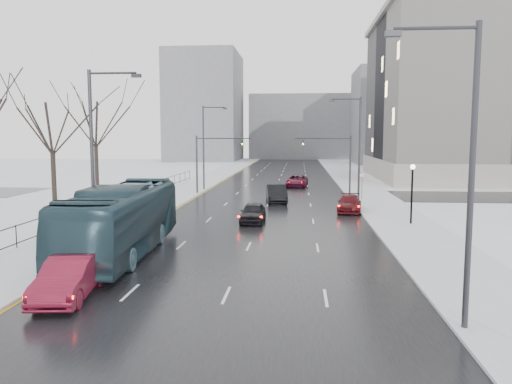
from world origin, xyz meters
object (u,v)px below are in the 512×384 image
(lamppost_r_mid, at_px, (412,185))
(sedan_right_far, at_px, (349,204))
(streetlight_r_mid, at_px, (357,145))
(sedan_center_near, at_px, (253,213))
(sedan_left_near, at_px, (69,278))
(sedan_right_near, at_px, (276,194))
(streetlight_l_far, at_px, (205,143))
(tree_park_d, at_px, (55,212))
(mast_signal_left, at_px, (206,157))
(streetlight_l_near, at_px, (96,151))
(streetlight_r_near, at_px, (465,162))
(no_uturn_sign, at_px, (362,178))
(sedan_right_cross, at_px, (297,181))
(mast_signal_right, at_px, (340,158))
(bus, at_px, (123,220))
(tree_park_e, at_px, (98,198))

(lamppost_r_mid, bearing_deg, sedan_right_far, 121.78)
(streetlight_r_mid, distance_m, sedan_center_near, 13.94)
(sedan_left_near, height_order, sedan_right_near, sedan_right_near)
(streetlight_l_far, bearing_deg, tree_park_d, -118.15)
(streetlight_r_mid, relative_size, mast_signal_left, 1.54)
(streetlight_r_mid, relative_size, streetlight_l_near, 1.00)
(streetlight_r_near, bearing_deg, lamppost_r_mid, 81.94)
(streetlight_l_near, xyz_separation_m, mast_signal_left, (0.84, 28.00, -1.51))
(streetlight_r_near, bearing_deg, tree_park_d, 137.25)
(no_uturn_sign, xyz_separation_m, sedan_right_cross, (-6.53, 12.94, -1.52))
(streetlight_l_far, height_order, sedan_right_near, streetlight_l_far)
(streetlight_l_near, xyz_separation_m, streetlight_l_far, (0.00, 32.00, 0.00))
(streetlight_r_near, height_order, mast_signal_right, streetlight_r_near)
(bus, height_order, sedan_right_near, bus)
(streetlight_r_mid, bearing_deg, streetlight_l_far, 143.70)
(sedan_right_near, bearing_deg, sedan_right_cross, 76.11)
(streetlight_r_mid, height_order, mast_signal_right, streetlight_r_mid)
(tree_park_e, bearing_deg, streetlight_l_near, -67.31)
(mast_signal_left, bearing_deg, tree_park_e, -159.81)
(streetlight_r_mid, distance_m, no_uturn_sign, 5.30)
(streetlight_r_near, bearing_deg, mast_signal_right, 91.27)
(no_uturn_sign, relative_size, sedan_right_far, 0.56)
(sedan_right_cross, bearing_deg, lamppost_r_mid, -67.33)
(tree_park_e, distance_m, bus, 27.07)
(streetlight_l_near, bearing_deg, lamppost_r_mid, 27.55)
(tree_park_e, relative_size, sedan_right_near, 2.58)
(mast_signal_left, bearing_deg, streetlight_r_mid, -27.31)
(streetlight_r_mid, relative_size, sedan_center_near, 2.32)
(sedan_center_near, relative_size, sedan_right_far, 0.90)
(mast_signal_left, height_order, sedan_right_near, mast_signal_left)
(sedan_right_far, bearing_deg, sedan_right_cross, 109.45)
(streetlight_l_near, relative_size, sedan_right_cross, 1.88)
(streetlight_r_near, xyz_separation_m, streetlight_l_near, (-16.33, 10.00, 0.00))
(streetlight_r_near, xyz_separation_m, bus, (-14.80, 9.60, -3.69))
(streetlight_l_far, xyz_separation_m, bus, (1.53, -32.40, -3.69))
(lamppost_r_mid, relative_size, mast_signal_right, 0.66)
(mast_signal_right, xyz_separation_m, no_uturn_sign, (1.87, -4.00, -1.81))
(streetlight_r_near, xyz_separation_m, sedan_right_cross, (-5.50, 46.94, -4.84))
(tree_park_e, bearing_deg, lamppost_r_mid, -25.62)
(mast_signal_right, relative_size, sedan_center_near, 1.50)
(tree_park_e, bearing_deg, bus, -64.64)
(streetlight_l_far, xyz_separation_m, sedan_right_far, (15.37, -15.87, -4.88))
(streetlight_r_near, height_order, streetlight_l_near, same)
(lamppost_r_mid, relative_size, mast_signal_left, 0.66)
(tree_park_e, bearing_deg, sedan_right_cross, 31.81)
(streetlight_r_mid, bearing_deg, sedan_right_far, -104.04)
(mast_signal_right, xyz_separation_m, sedan_right_cross, (-4.66, 8.94, -3.33))
(no_uturn_sign, height_order, sedan_right_cross, no_uturn_sign)
(tree_park_d, height_order, sedan_right_near, tree_park_d)
(mast_signal_right, bearing_deg, sedan_right_near, -135.65)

